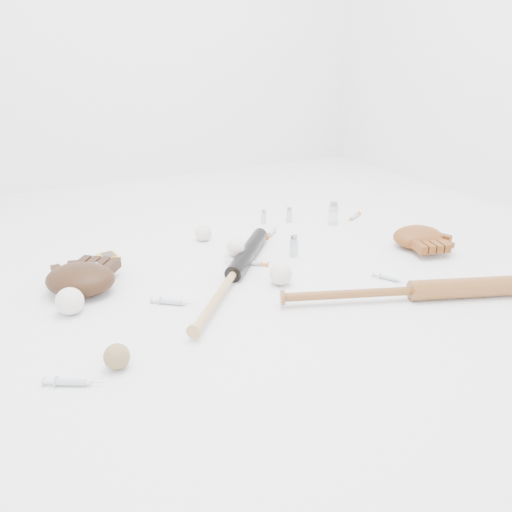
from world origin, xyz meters
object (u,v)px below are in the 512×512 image
bat_wood (413,291)px  glove_dark (80,279)px  bat_dark (233,274)px  pedestal (236,260)px

bat_wood → glove_dark: 1.07m
bat_dark → bat_wood: size_ratio=0.91×
bat_dark → bat_wood: bearing=-89.1°
bat_wood → glove_dark: bearing=170.7°
bat_dark → pedestal: size_ratio=12.76×
bat_dark → pedestal: 0.15m
bat_dark → glove_dark: bearing=113.1°
bat_wood → pedestal: bat_wood is taller
bat_dark → bat_wood: 0.59m
pedestal → bat_dark: bearing=-118.9°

